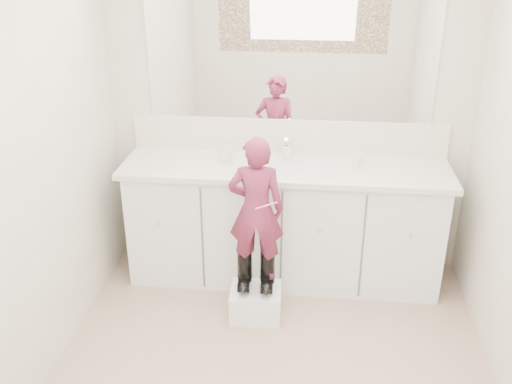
# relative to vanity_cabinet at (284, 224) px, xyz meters

# --- Properties ---
(wall_back) EXTENTS (2.60, 0.00, 2.60)m
(wall_back) POSITION_rel_vanity_cabinet_xyz_m (0.00, 0.27, 0.77)
(wall_back) COLOR #BDB3A1
(wall_back) RESTS_ON floor
(wall_left) EXTENTS (0.00, 3.00, 3.00)m
(wall_left) POSITION_rel_vanity_cabinet_xyz_m (-1.30, -1.23, 0.78)
(wall_left) COLOR #BDB3A1
(wall_left) RESTS_ON floor
(vanity_cabinet) EXTENTS (2.20, 0.55, 0.85)m
(vanity_cabinet) POSITION_rel_vanity_cabinet_xyz_m (0.00, 0.00, 0.00)
(vanity_cabinet) COLOR silver
(vanity_cabinet) RESTS_ON floor
(countertop) EXTENTS (2.28, 0.58, 0.04)m
(countertop) POSITION_rel_vanity_cabinet_xyz_m (0.00, -0.01, 0.45)
(countertop) COLOR beige
(countertop) RESTS_ON vanity_cabinet
(backsplash) EXTENTS (2.28, 0.03, 0.25)m
(backsplash) POSITION_rel_vanity_cabinet_xyz_m (0.00, 0.26, 0.59)
(backsplash) COLOR beige
(backsplash) RESTS_ON countertop
(mirror) EXTENTS (2.00, 0.02, 1.00)m
(mirror) POSITION_rel_vanity_cabinet_xyz_m (0.00, 0.26, 1.22)
(mirror) COLOR white
(mirror) RESTS_ON wall_back
(dot_panel) EXTENTS (2.00, 0.01, 1.20)m
(dot_panel) POSITION_rel_vanity_cabinet_xyz_m (0.00, -2.71, 1.22)
(dot_panel) COLOR #472819
(dot_panel) RESTS_ON wall_front
(faucet) EXTENTS (0.08, 0.08, 0.10)m
(faucet) POSITION_rel_vanity_cabinet_xyz_m (0.00, 0.15, 0.52)
(faucet) COLOR silver
(faucet) RESTS_ON countertop
(cup) EXTENTS (0.09, 0.09, 0.08)m
(cup) POSITION_rel_vanity_cabinet_xyz_m (0.49, 0.06, 0.51)
(cup) COLOR #F0E9C0
(cup) RESTS_ON countertop
(soap_bottle) EXTENTS (0.08, 0.08, 0.16)m
(soap_bottle) POSITION_rel_vanity_cabinet_xyz_m (-0.42, 0.02, 0.55)
(soap_bottle) COLOR beige
(soap_bottle) RESTS_ON countertop
(step_stool) EXTENTS (0.34, 0.29, 0.21)m
(step_stool) POSITION_rel_vanity_cabinet_xyz_m (-0.15, -0.54, -0.32)
(step_stool) COLOR white
(step_stool) RESTS_ON floor
(boot_left) EXTENTS (0.11, 0.19, 0.28)m
(boot_left) POSITION_rel_vanity_cabinet_xyz_m (-0.22, -0.52, -0.07)
(boot_left) COLOR black
(boot_left) RESTS_ON step_stool
(boot_right) EXTENTS (0.11, 0.19, 0.28)m
(boot_right) POSITION_rel_vanity_cabinet_xyz_m (-0.07, -0.52, -0.07)
(boot_right) COLOR black
(boot_right) RESTS_ON step_stool
(toddler) EXTENTS (0.36, 0.24, 0.96)m
(toddler) POSITION_rel_vanity_cabinet_xyz_m (-0.15, -0.52, 0.37)
(toddler) COLOR #B53768
(toddler) RESTS_ON step_stool
(toothbrush) EXTENTS (0.14, 0.02, 0.06)m
(toothbrush) POSITION_rel_vanity_cabinet_xyz_m (-0.08, -0.60, 0.44)
(toothbrush) COLOR pink
(toothbrush) RESTS_ON toddler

